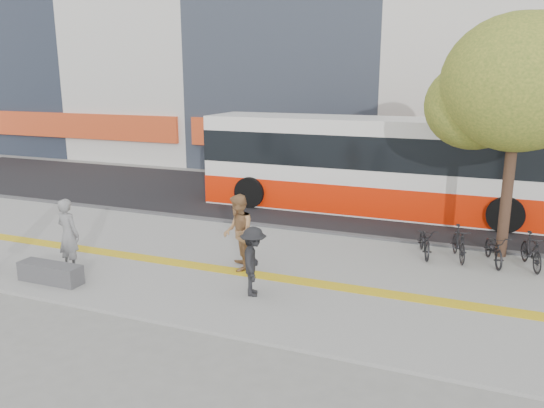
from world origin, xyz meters
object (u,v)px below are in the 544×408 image
at_px(bench, 50,273).
at_px(bus, 375,168).
at_px(seated_woman, 68,235).
at_px(pedestrian_tan, 238,232).
at_px(street_tree, 517,86).
at_px(pedestrian_dark, 253,261).

distance_m(bench, bus, 11.29).
xyz_separation_m(bench, bus, (5.64, 9.70, 1.30)).
height_order(bus, seated_woman, bus).
bearing_deg(bench, pedestrian_tan, 32.99).
bearing_deg(pedestrian_tan, street_tree, 93.73).
bearing_deg(pedestrian_dark, street_tree, -65.83).
height_order(bench, pedestrian_dark, pedestrian_dark).
xyz_separation_m(street_tree, seated_woman, (-9.91, -5.21, -3.53)).
relative_size(seated_woman, pedestrian_tan, 0.96).
bearing_deg(bus, pedestrian_tan, -104.82).
bearing_deg(street_tree, bus, 138.40).
xyz_separation_m(bench, seated_woman, (-0.13, 0.81, 0.68)).
bearing_deg(pedestrian_dark, pedestrian_tan, 16.93).
bearing_deg(bench, street_tree, 31.62).
bearing_deg(seated_woman, pedestrian_tan, -148.31).
bearing_deg(seated_woman, bus, -113.84).
height_order(bus, pedestrian_tan, bus).
distance_m(bus, pedestrian_tan, 7.57).
bearing_deg(pedestrian_tan, bench, -84.05).
relative_size(bus, pedestrian_tan, 6.50).
bearing_deg(pedestrian_tan, bus, 138.15).
relative_size(bench, bus, 0.13).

